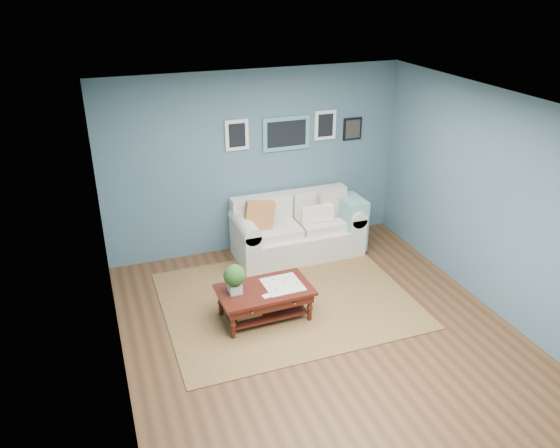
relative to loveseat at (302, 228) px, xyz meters
name	(u,v)px	position (x,y,z in m)	size (l,w,h in m)	color
room_shell	(325,229)	(-0.55, -1.97, 0.96)	(5.00, 5.02, 2.70)	brown
area_rug	(287,300)	(-0.69, -1.18, -0.40)	(3.14, 2.51, 0.01)	brown
loveseat	(302,228)	(0.00, 0.00, 0.00)	(1.92, 0.87, 0.99)	silver
coffee_table	(260,294)	(-1.14, -1.46, -0.05)	(1.15, 0.69, 0.79)	black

